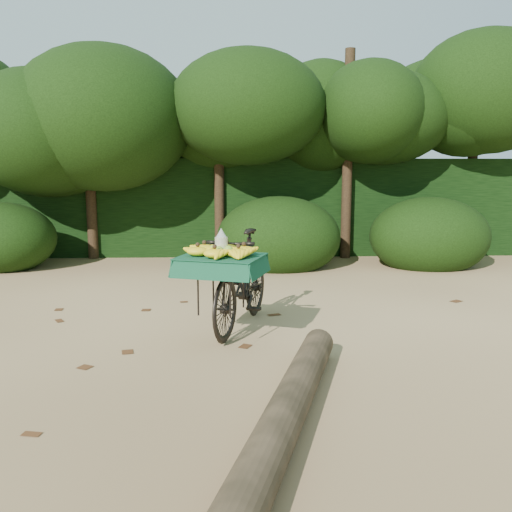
{
  "coord_description": "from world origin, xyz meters",
  "views": [
    {
      "loc": [
        0.8,
        -4.49,
        1.59
      ],
      "look_at": [
        0.99,
        0.52,
        0.79
      ],
      "focal_mm": 38.0,
      "sensor_mm": 36.0,
      "label": 1
    }
  ],
  "objects": [
    {
      "name": "ground",
      "position": [
        0.0,
        0.0,
        0.0
      ],
      "size": [
        80.0,
        80.0,
        0.0
      ],
      "primitive_type": "plane",
      "color": "tan",
      "rests_on": "ground"
    },
    {
      "name": "vendor_bicycle",
      "position": [
        0.84,
        0.82,
        0.51
      ],
      "size": [
        1.1,
        1.82,
        1.0
      ],
      "rotation": [
        0.0,
        0.0,
        -0.32
      ],
      "color": "black",
      "rests_on": "ground"
    },
    {
      "name": "fallen_log",
      "position": [
        1.02,
        -1.66,
        0.12
      ],
      "size": [
        1.22,
        3.32,
        0.24
      ],
      "primitive_type": "cylinder",
      "rotation": [
        1.57,
        0.0,
        -0.29
      ],
      "color": "brown",
      "rests_on": "ground"
    },
    {
      "name": "hedge_backdrop",
      "position": [
        0.0,
        6.3,
        0.9
      ],
      "size": [
        26.0,
        1.8,
        1.8
      ],
      "primitive_type": "cube",
      "color": "black",
      "rests_on": "ground"
    },
    {
      "name": "tree_row",
      "position": [
        -0.65,
        5.5,
        2.0
      ],
      "size": [
        14.5,
        2.0,
        4.0
      ],
      "primitive_type": null,
      "color": "black",
      "rests_on": "ground"
    },
    {
      "name": "bush_clumps",
      "position": [
        0.5,
        4.3,
        0.45
      ],
      "size": [
        8.8,
        1.7,
        0.9
      ],
      "primitive_type": null,
      "color": "black",
      "rests_on": "ground"
    },
    {
      "name": "leaf_litter",
      "position": [
        0.0,
        0.65,
        0.01
      ],
      "size": [
        7.0,
        7.3,
        0.01
      ],
      "primitive_type": null,
      "color": "#512D15",
      "rests_on": "ground"
    }
  ]
}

